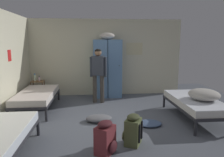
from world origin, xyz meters
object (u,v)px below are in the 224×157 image
(backpack_maroon, at_px, (106,138))
(clothes_pile_grey, at_px, (99,118))
(bedding_heap, at_px, (204,94))
(locker_bank, at_px, (107,67))
(bed_right, at_px, (195,103))
(person_traveler, at_px, (98,71))
(backpack_olive, at_px, (133,130))
(bed_left_rear, at_px, (37,96))
(water_bottle, at_px, (35,78))
(lotion_bottle, at_px, (39,79))
(shelf_unit, at_px, (38,88))
(clothes_pile_denim, at_px, (149,123))

(backpack_maroon, xyz_separation_m, clothes_pile_grey, (-0.07, 1.44, -0.19))
(bedding_heap, distance_m, clothes_pile_grey, 2.43)
(locker_bank, bearing_deg, clothes_pile_grey, -98.91)
(bed_right, height_order, person_traveler, person_traveler)
(bedding_heap, bearing_deg, clothes_pile_grey, 176.05)
(person_traveler, relative_size, backpack_olive, 2.88)
(bedding_heap, xyz_separation_m, person_traveler, (-2.33, 1.70, 0.34))
(bed_left_rear, bearing_deg, water_bottle, 105.75)
(bedding_heap, relative_size, person_traveler, 0.45)
(person_traveler, distance_m, backpack_maroon, 3.06)
(bed_left_rear, height_order, bed_right, same)
(water_bottle, distance_m, clothes_pile_grey, 2.98)
(lotion_bottle, bearing_deg, shelf_unit, 150.26)
(bed_right, height_order, clothes_pile_denim, bed_right)
(bed_right, height_order, backpack_maroon, backpack_maroon)
(locker_bank, xyz_separation_m, backpack_maroon, (-0.28, -3.67, -0.71))
(locker_bank, bearing_deg, bed_left_rear, -148.16)
(bed_right, relative_size, clothes_pile_denim, 3.56)
(bed_left_rear, relative_size, water_bottle, 8.24)
(locker_bank, distance_m, shelf_unit, 2.29)
(bed_left_rear, xyz_separation_m, clothes_pile_denim, (2.69, -1.34, -0.34))
(bed_left_rear, height_order, backpack_maroon, backpack_maroon)
(locker_bank, distance_m, clothes_pile_grey, 2.43)
(bedding_heap, xyz_separation_m, backpack_maroon, (-2.30, -1.28, -0.35))
(person_traveler, relative_size, clothes_pile_grey, 2.69)
(clothes_pile_grey, bearing_deg, locker_bank, 81.09)
(shelf_unit, height_order, water_bottle, water_bottle)
(bed_left_rear, distance_m, bedding_heap, 4.15)
(locker_bank, bearing_deg, clothes_pile_denim, -73.98)
(locker_bank, xyz_separation_m, clothes_pile_denim, (0.73, -2.56, -0.93))
(clothes_pile_grey, bearing_deg, bed_right, -0.41)
(bed_left_rear, bearing_deg, lotion_bottle, 99.21)
(shelf_unit, relative_size, water_bottle, 2.47)
(bed_right, xyz_separation_m, backpack_olive, (-1.68, -1.14, -0.12))
(bed_right, relative_size, person_traveler, 1.20)
(locker_bank, relative_size, person_traveler, 1.31)
(person_traveler, height_order, clothes_pile_denim, person_traveler)
(backpack_olive, relative_size, clothes_pile_grey, 0.93)
(locker_bank, distance_m, lotion_bottle, 2.16)
(water_bottle, xyz_separation_m, backpack_olive, (2.49, -3.34, -0.41))
(person_traveler, bearing_deg, bed_left_rear, -162.23)
(bed_right, xyz_separation_m, water_bottle, (-4.18, 2.20, 0.29))
(lotion_bottle, xyz_separation_m, backpack_maroon, (1.86, -3.56, -0.38))
(bed_right, relative_size, backpack_maroon, 3.45)
(bed_right, xyz_separation_m, bedding_heap, (0.13, -0.15, 0.23))
(locker_bank, xyz_separation_m, person_traveler, (-0.31, -0.69, -0.01))
(shelf_unit, height_order, backpack_olive, shelf_unit)
(locker_bank, relative_size, bed_left_rear, 1.09)
(locker_bank, height_order, backpack_maroon, locker_bank)
(backpack_maroon, bearing_deg, person_traveler, 90.59)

